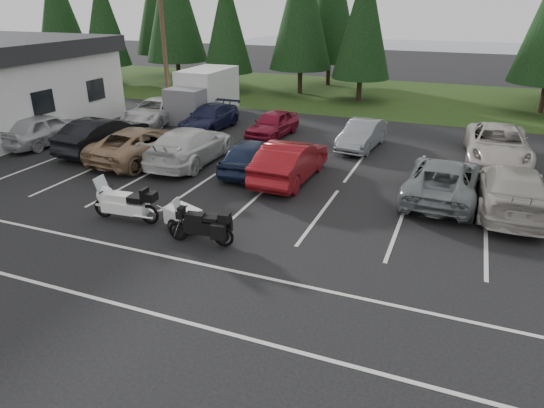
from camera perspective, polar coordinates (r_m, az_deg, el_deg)
The scene contains 28 objects.
ground at distance 17.26m, azimuth -5.59°, elevation -0.97°, with size 120.00×120.00×0.00m, color black.
grass_strip at distance 39.27m, azimuth 10.90°, elevation 12.47°, with size 80.00×16.00×0.01m, color #1C3511.
lake_water at distance 69.36m, azimuth 19.73°, elevation 16.08°, with size 70.00×50.00×0.02m, color slate.
utility_pole at distance 31.30m, azimuth -12.64°, elevation 18.39°, with size 1.60×0.26×9.00m.
box_truck at distance 31.08m, azimuth -8.45°, elevation 12.60°, with size 2.40×5.60×2.90m, color silver, non-canonical shape.
stall_markings at distance 18.91m, azimuth -2.84°, elevation 1.34°, with size 32.00×16.00×0.01m, color silver.
conifer_0 at distance 50.79m, azimuth -23.92°, elevation 20.46°, with size 4.58×4.58×10.66m.
conifer_1 at distance 45.83m, azimuth -19.26°, elevation 19.94°, with size 3.96×3.96×9.22m.
conifer_3 at distance 39.64m, azimuth -5.36°, elevation 20.54°, with size 3.87×3.87×9.02m.
conifer_4 at distance 38.86m, azimuth 3.51°, elevation 22.40°, with size 4.80×4.80×11.17m.
conifer_5 at distance 36.31m, azimuth 10.78°, elevation 20.60°, with size 4.14×4.14×9.63m.
conifer_back_b at distance 42.96m, azimuth 7.01°, elevation 22.68°, with size 4.97×4.97×11.58m.
car_near_0 at distance 27.68m, azimuth -25.06°, elevation 8.00°, with size 1.89×4.69×1.60m, color silver.
car_near_1 at distance 25.28m, azimuth -19.23°, elevation 7.71°, with size 1.77×5.07×1.67m, color black.
car_near_2 at distance 23.36m, azimuth -15.04°, elevation 6.86°, with size 2.58×5.59×1.55m, color #9A7959.
car_near_3 at distance 22.50m, azimuth -9.53°, elevation 6.83°, with size 2.29×5.63×1.63m, color silver.
car_near_4 at distance 21.04m, azimuth -2.37°, elevation 5.76°, with size 1.74×4.33×1.47m, color #1A2542.
car_near_5 at distance 20.02m, azimuth 2.17°, elevation 5.11°, with size 1.75×5.01×1.65m, color maroon.
car_near_6 at distance 19.18m, azimuth 19.49°, elevation 2.73°, with size 2.52×5.46×1.52m, color slate.
car_near_7 at distance 18.99m, azimuth 26.42°, elevation 1.59°, with size 2.29×5.64×1.64m, color #B0A9A1.
car_far_0 at distance 30.45m, azimuth -13.57°, elevation 10.57°, with size 2.37×5.13×1.43m, color silver.
car_far_1 at distance 28.26m, azimuth -7.38°, elevation 10.03°, with size 1.94×4.77×1.38m, color #171939.
car_far_2 at distance 26.58m, azimuth 0.08°, elevation 9.40°, with size 1.65×4.11×1.40m, color maroon.
car_far_3 at distance 24.88m, azimuth 10.57°, elevation 8.02°, with size 1.46×4.18×1.38m, color gray.
car_far_4 at distance 24.57m, azimuth 25.01°, elevation 6.34°, with size 2.70×5.85×1.62m, color beige.
touring_motorcycle at distance 16.98m, azimuth -16.95°, elevation 0.46°, with size 2.74×0.84×1.52m, color white, non-canonical shape.
cargo_trailer at distance 16.06m, azimuth -10.40°, elevation -1.70°, with size 1.61×0.91×0.75m, color white, non-canonical shape.
adventure_motorcycle at distance 14.89m, azimuth -8.46°, elevation -2.14°, with size 2.37×0.82×1.44m, color black, non-canonical shape.
Camera 1 is at (7.39, -13.92, 7.02)m, focal length 32.00 mm.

